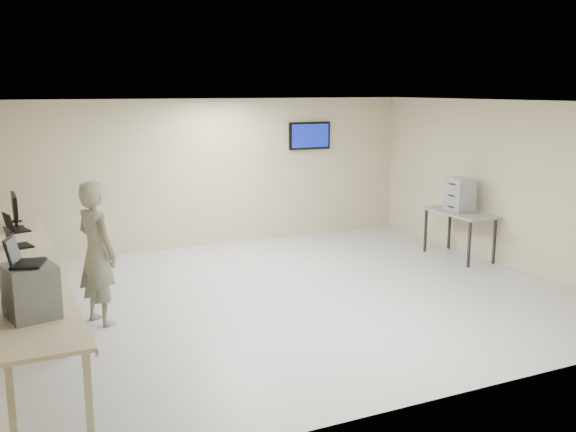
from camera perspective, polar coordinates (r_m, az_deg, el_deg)
name	(u,v)px	position (r m, az deg, el deg)	size (l,w,h in m)	color
room	(294,200)	(9.21, 0.56, 1.45)	(8.01, 7.01, 2.81)	#BDBDBD
workbench	(27,270)	(8.41, -22.16, -4.43)	(0.76, 6.00, 0.90)	beige
equipment_box	(31,291)	(6.41, -21.90, -6.19)	(0.42, 0.48, 0.50)	slate
laptop_on_box	(22,258)	(6.32, -22.60, -3.46)	(0.38, 0.41, 0.28)	black
laptop_0	(33,294)	(6.92, -21.72, -6.46)	(0.27, 0.33, 0.26)	black
laptop_1	(24,262)	(8.20, -22.41, -3.78)	(0.36, 0.41, 0.29)	black
laptop_2	(16,242)	(9.30, -23.01, -2.14)	(0.37, 0.40, 0.27)	black
laptop_3	(14,227)	(10.32, -23.16, -0.87)	(0.39, 0.42, 0.28)	black
monitor_near	(15,208)	(10.58, -23.09, 0.63)	(0.22, 0.49, 0.49)	black
monitor_far	(14,205)	(11.03, -23.19, 0.94)	(0.21, 0.47, 0.46)	black
soldier	(97,253)	(8.51, -16.58, -3.16)	(0.68, 0.44, 1.86)	gray
side_table	(460,216)	(11.78, 15.03, 0.03)	(0.65, 1.40, 0.84)	gray
storage_bins	(460,195)	(11.70, 15.05, 1.83)	(0.38, 0.43, 0.61)	#9A9EA4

